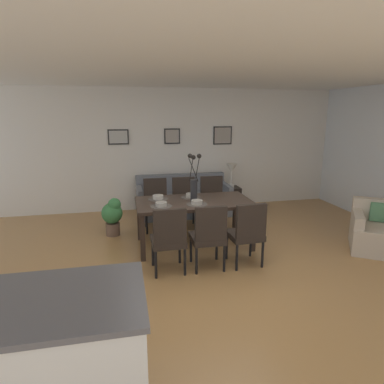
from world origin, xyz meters
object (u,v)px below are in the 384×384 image
dining_chair_mid_left (247,231)px  bowl_far_left (197,202)px  dining_chair_far_left (209,234)px  dining_chair_far_right (185,200)px  table_lamp (232,170)px  dining_chair_mid_right (213,199)px  framed_picture_left (118,137)px  bowl_near_left (161,204)px  framed_picture_right (223,135)px  bowl_near_right (158,197)px  side_table (231,199)px  dining_chair_near_left (169,237)px  potted_plant (113,215)px  centerpiece_vase (194,183)px  armchair (380,232)px  dining_table (194,205)px  dining_chair_near_right (156,202)px  bowl_far_right (191,195)px  sofa (183,201)px  framed_picture_center (172,136)px

dining_chair_mid_left → bowl_far_left: dining_chair_mid_left is taller
dining_chair_far_left → dining_chair_mid_left: 0.55m
dining_chair_far_right → table_lamp: table_lamp is taller
dining_chair_mid_left → bowl_far_left: (-0.56, 0.65, 0.27)m
dining_chair_mid_right → framed_picture_left: bearing=142.6°
bowl_near_left → framed_picture_right: (1.67, 2.42, 0.82)m
bowl_near_right → dining_chair_mid_right: bearing=32.1°
bowl_near_right → side_table: bearing=41.0°
dining_chair_near_left → dining_chair_mid_right: size_ratio=1.00×
bowl_near_right → potted_plant: size_ratio=0.25×
dining_chair_near_left → bowl_near_right: dining_chair_near_left is taller
centerpiece_vase → framed_picture_left: size_ratio=1.74×
armchair → framed_picture_right: size_ratio=2.65×
bowl_far_left → framed_picture_right: 2.79m
dining_chair_far_right → dining_table: bearing=-91.6°
dining_chair_near_right → dining_chair_near_left: bearing=-90.5°
dining_table → bowl_far_right: size_ratio=10.59×
dining_chair_far_right → centerpiece_vase: size_ratio=1.25×
bowl_near_right → table_lamp: size_ratio=0.33×
bowl_far_left → potted_plant: 1.64m
bowl_near_right → bowl_far_right: (0.54, 0.00, 0.00)m
dining_chair_near_right → sofa: size_ratio=0.48×
dining_chair_near_left → bowl_near_left: size_ratio=5.41×
centerpiece_vase → sofa: 1.88m
centerpiece_vase → potted_plant: (-1.28, 0.72, -0.65)m
dining_chair_far_right → potted_plant: dining_chair_far_right is taller
table_lamp → framed_picture_left: (-2.33, 0.47, 0.70)m
dining_chair_mid_right → centerpiece_vase: 1.18m
framed_picture_left → potted_plant: size_ratio=0.63×
dining_chair_near_left → armchair: dining_chair_near_left is taller
centerpiece_vase → armchair: bearing=-15.7°
centerpiece_vase → bowl_near_left: size_ratio=4.32×
dining_chair_near_right → table_lamp: 1.93m
sofa → bowl_far_left: bearing=-94.1°
bowl_near_left → framed_picture_center: framed_picture_center is taller
centerpiece_vase → armchair: 2.98m
dining_table → centerpiece_vase: 0.36m
potted_plant → bowl_far_left: bearing=-36.2°
dining_table → dining_chair_mid_right: bearing=58.2°
armchair → potted_plant: size_ratio=1.66×
bowl_near_left → sofa: bearing=70.6°
sofa → dining_chair_near_right: bearing=-128.8°
dining_chair_mid_left → bowl_near_right: bearing=135.4°
dining_chair_near_left → sofa: 2.68m
framed_picture_center → potted_plant: 2.31m
dining_chair_far_left → framed_picture_left: 3.45m
dining_chair_mid_right → bowl_near_left: bearing=-134.5°
dining_table → armchair: 2.91m
dining_chair_near_left → bowl_far_left: bearing=51.3°
sofa → centerpiece_vase: bearing=-94.6°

